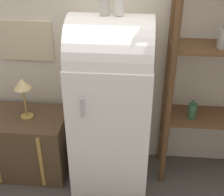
% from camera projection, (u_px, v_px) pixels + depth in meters
% --- Properties ---
extents(ground_plane, '(12.00, 12.00, 0.00)m').
position_uv_depth(ground_plane, '(109.00, 193.00, 2.72)').
color(ground_plane, '#4C4742').
extents(wall_back, '(7.00, 0.09, 2.70)m').
position_uv_depth(wall_back, '(114.00, 22.00, 2.55)').
color(wall_back, beige).
rests_on(wall_back, ground_plane).
extents(refrigerator, '(0.63, 0.66, 1.50)m').
position_uv_depth(refrigerator, '(111.00, 102.00, 2.53)').
color(refrigerator, white).
rests_on(refrigerator, ground_plane).
extents(suitcase_trunk, '(0.73, 0.50, 0.58)m').
position_uv_depth(suitcase_trunk, '(28.00, 143.00, 2.87)').
color(suitcase_trunk, brown).
rests_on(suitcase_trunk, ground_plane).
extents(shelf_unit, '(0.78, 0.36, 1.88)m').
position_uv_depth(shelf_unit, '(219.00, 66.00, 2.42)').
color(shelf_unit, brown).
rests_on(shelf_unit, ground_plane).
extents(desk_lamp, '(0.14, 0.14, 0.37)m').
position_uv_depth(desk_lamp, '(22.00, 87.00, 2.57)').
color(desk_lamp, '#AD8942').
rests_on(desk_lamp, suitcase_trunk).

